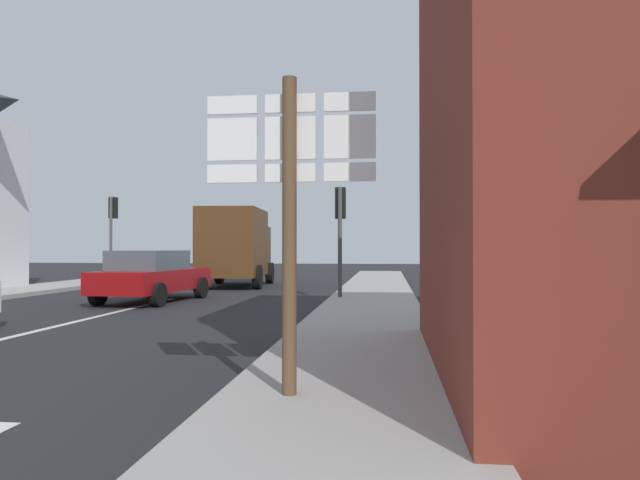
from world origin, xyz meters
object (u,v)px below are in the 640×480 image
(sedan_far, at_px, (152,275))
(route_sign_post, at_px, (290,201))
(delivery_truck, at_px, (236,245))
(traffic_light_near_right, at_px, (340,217))
(traffic_light_far_left, at_px, (113,220))

(sedan_far, xyz_separation_m, route_sign_post, (5.75, -10.20, 1.24))
(delivery_truck, relative_size, traffic_light_near_right, 1.56)
(traffic_light_far_left, bearing_deg, delivery_truck, -7.62)
(sedan_far, relative_size, route_sign_post, 1.36)
(delivery_truck, height_order, route_sign_post, route_sign_post)
(sedan_far, xyz_separation_m, traffic_light_far_left, (-4.88, 7.32, 1.97))
(sedan_far, height_order, delivery_truck, delivery_truck)
(sedan_far, height_order, traffic_light_far_left, traffic_light_far_left)
(route_sign_post, distance_m, traffic_light_near_right, 10.96)
(delivery_truck, distance_m, traffic_light_near_right, 7.50)
(route_sign_post, xyz_separation_m, traffic_light_far_left, (-10.63, 17.52, 0.73))
(sedan_far, bearing_deg, traffic_light_far_left, 123.69)
(sedan_far, relative_size, delivery_truck, 0.85)
(route_sign_post, bearing_deg, sedan_far, 119.40)
(sedan_far, height_order, route_sign_post, route_sign_post)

